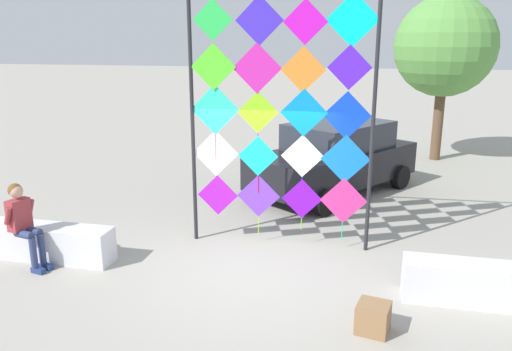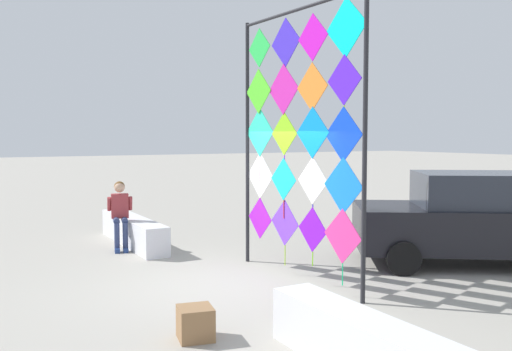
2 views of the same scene
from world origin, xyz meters
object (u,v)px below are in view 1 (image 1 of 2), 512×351
(kite_display_rack, at_px, (281,108))
(tree_broadleaf, at_px, (448,47))
(seated_vendor, at_px, (23,220))
(parked_car, at_px, (335,157))
(cardboard_box_large, at_px, (373,318))

(kite_display_rack, distance_m, tree_broadleaf, 8.83)
(seated_vendor, relative_size, parked_car, 0.30)
(cardboard_box_large, xyz_separation_m, tree_broadleaf, (2.01, 10.55, 3.27))
(kite_display_rack, relative_size, seated_vendor, 3.12)
(seated_vendor, distance_m, cardboard_box_large, 5.70)
(seated_vendor, height_order, tree_broadleaf, tree_broadleaf)
(cardboard_box_large, bearing_deg, seated_vendor, 173.02)
(tree_broadleaf, bearing_deg, parked_car, -124.36)
(parked_car, xyz_separation_m, tree_broadleaf, (2.97, 4.34, 2.58))
(kite_display_rack, relative_size, cardboard_box_large, 11.14)
(seated_vendor, xyz_separation_m, cardboard_box_large, (5.62, -0.69, -0.66))
(parked_car, distance_m, cardboard_box_large, 6.31)
(seated_vendor, xyz_separation_m, tree_broadleaf, (7.63, 9.86, 2.61))
(cardboard_box_large, relative_size, tree_broadleaf, 0.08)
(kite_display_rack, height_order, parked_car, kite_display_rack)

